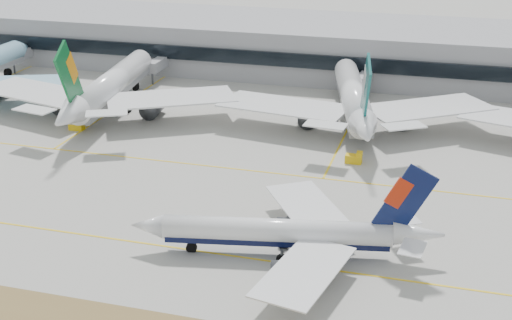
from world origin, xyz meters
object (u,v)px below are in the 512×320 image
(taxiing_airliner, at_px, (288,233))
(terminal, at_px, (329,47))
(widebody_cathay, at_px, (354,99))
(widebody_eva, at_px, (109,88))

(taxiing_airliner, relative_size, terminal, 0.18)
(terminal, bearing_deg, taxiing_airliner, -82.65)
(widebody_cathay, height_order, terminal, widebody_cathay)
(widebody_eva, xyz_separation_m, terminal, (46.17, 57.22, 0.98))
(widebody_eva, bearing_deg, terminal, -46.25)
(widebody_cathay, xyz_separation_m, terminal, (-15.28, 49.46, 1.16))
(widebody_eva, relative_size, widebody_cathay, 1.05)
(taxiing_airliner, relative_size, widebody_cathay, 0.76)
(taxiing_airliner, bearing_deg, terminal, -93.50)
(widebody_eva, height_order, terminal, widebody_eva)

